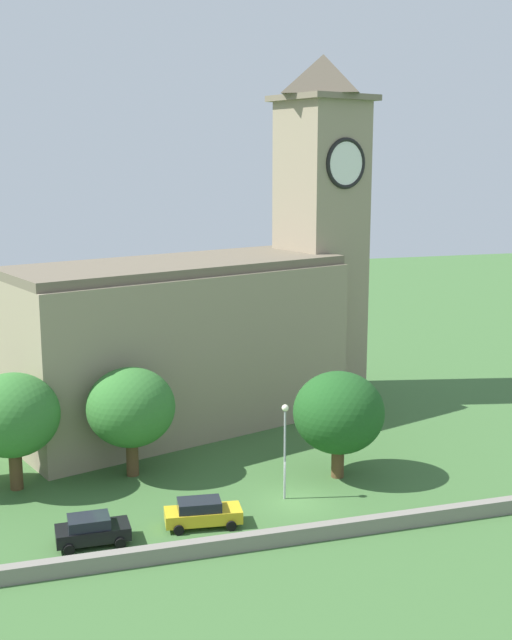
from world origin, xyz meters
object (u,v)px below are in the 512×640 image
at_px(church, 214,315).
at_px(car_yellow, 202,513).
at_px(tree_by_tower, 131,408).
at_px(tree_riverside_west, 339,413).
at_px(streetlamp_west_mid, 285,435).
at_px(car_black, 92,530).
at_px(tree_churchyard, 13,415).

distance_m(church, car_yellow, 22.35).
distance_m(tree_by_tower, tree_riverside_west, 14.03).
distance_m(church, streetlamp_west_mid, 18.33).
height_order(car_yellow, tree_riverside_west, tree_riverside_west).
height_order(streetlamp_west_mid, tree_riverside_west, tree_riverside_west).
xyz_separation_m(streetlamp_west_mid, tree_by_tower, (-8.69, 6.78, 0.57)).
bearing_deg(church, car_black, -120.81).
height_order(tree_churchyard, tree_by_tower, tree_churchyard).
bearing_deg(streetlamp_west_mid, car_yellow, -158.59).
bearing_deg(tree_riverside_west, car_yellow, -155.78).
distance_m(car_yellow, tree_by_tower, 10.32).
distance_m(streetlamp_west_mid, tree_churchyard, 17.65).
xyz_separation_m(car_yellow, streetlamp_west_mid, (5.93, 2.32, 3.42)).
relative_size(tree_churchyard, tree_riverside_west, 1.06).
height_order(church, streetlamp_west_mid, church).
xyz_separation_m(tree_churchyard, tree_by_tower, (7.66, 0.16, -0.21)).
distance_m(church, car_black, 25.17).
distance_m(streetlamp_west_mid, tree_by_tower, 11.04).
xyz_separation_m(church, streetlamp_west_mid, (0.15, -17.78, -4.46)).
xyz_separation_m(church, car_yellow, (-5.78, -20.10, -7.88)).
bearing_deg(church, tree_riverside_west, -72.64).
distance_m(car_black, tree_by_tower, 10.97).
xyz_separation_m(car_yellow, tree_churchyard, (-10.42, 8.94, 4.21)).
relative_size(car_black, car_yellow, 0.88).
bearing_deg(streetlamp_west_mid, tree_riverside_west, 27.65).
distance_m(car_black, tree_churchyard, 11.00).
bearing_deg(car_yellow, tree_churchyard, 139.37).
relative_size(streetlamp_west_mid, tree_riverside_west, 0.85).
relative_size(church, tree_churchyard, 4.21).
xyz_separation_m(church, tree_by_tower, (-8.54, -11.00, -3.89)).
relative_size(streetlamp_west_mid, tree_churchyard, 0.80).
bearing_deg(tree_by_tower, church, 52.17).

